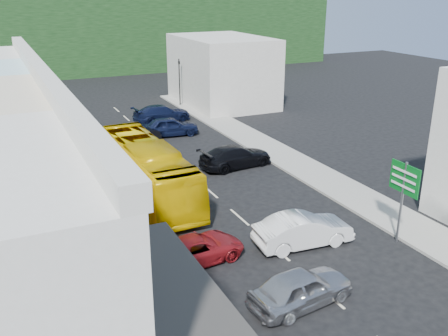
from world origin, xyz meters
The scene contains 16 objects.
ground centered at (0.00, 0.00, 0.00)m, with size 120.00×120.00×0.00m, color black.
sidewalk_left centered at (-7.50, 10.00, 0.07)m, with size 3.00×52.00×0.15m, color gray.
sidewalk_right centered at (7.50, 10.00, 0.07)m, with size 3.00×52.00×0.15m, color gray.
distant_block_right centered at (11.00, 30.00, 3.50)m, with size 8.00×12.00×7.00m, color #B7B2A8.
hillside centered at (-1.45, 65.09, 6.73)m, with size 80.00×26.00×14.00m.
bus centered at (-3.62, 9.10, 1.55)m, with size 2.50×11.60×3.10m, color #E7B700.
car_silver centered at (-1.40, -4.10, 0.70)m, with size 1.80×4.40×1.40m, color #A9A9AD.
car_white centered at (1.37, -0.06, 0.70)m, with size 1.80×4.40×1.40m, color silver.
car_red centered at (-3.86, 0.70, 0.70)m, with size 1.90×4.60×1.40m, color maroon.
car_black_near centered at (3.41, 11.36, 0.70)m, with size 1.84×4.50×1.40m, color black.
car_navy_mid centered at (1.86, 20.62, 0.70)m, with size 1.80×4.40×1.40m, color black.
car_black_far centered at (-1.70, 19.90, 0.70)m, with size 1.80×4.40×1.40m, color black.
car_navy_far centered at (2.71, 25.37, 0.70)m, with size 1.84×4.50×1.40m, color black.
pedestrian_left centered at (-8.34, 0.71, 1.00)m, with size 0.60×0.40×1.70m, color black.
direction_sign centered at (5.80, -1.72, 2.07)m, with size 0.24×1.87×4.14m, color #055D1A, non-canonical shape.
traffic_signal centered at (6.47, 30.69, 2.46)m, with size 0.67×1.06×4.91m, color black, non-canonical shape.
Camera 1 is at (-11.21, -17.94, 11.83)m, focal length 40.00 mm.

